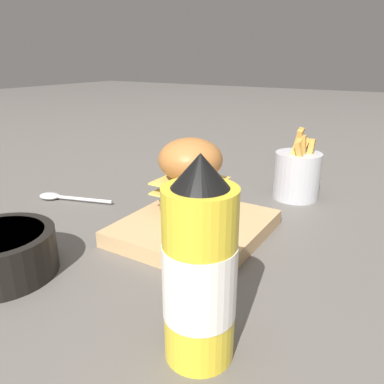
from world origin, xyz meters
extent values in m
plane|color=#5B5651|center=(0.00, 0.00, 0.00)|extent=(6.00, 6.00, 0.00)
cube|color=tan|center=(0.00, 0.00, 0.01)|extent=(0.23, 0.21, 0.02)
cylinder|color=#AD6B33|center=(-0.04, -0.03, 0.03)|extent=(0.11, 0.11, 0.02)
cylinder|color=#4C3323|center=(-0.04, -0.03, 0.05)|extent=(0.10, 0.10, 0.01)
cube|color=#EAC656|center=(-0.04, -0.03, 0.06)|extent=(0.10, 0.10, 0.00)
cylinder|color=#4C3323|center=(-0.04, -0.03, 0.07)|extent=(0.10, 0.10, 0.01)
cube|color=#EAC656|center=(-0.04, -0.03, 0.08)|extent=(0.10, 0.10, 0.00)
ellipsoid|color=#AD6B33|center=(-0.04, -0.03, 0.11)|extent=(0.11, 0.11, 0.07)
cylinder|color=yellow|center=(0.22, 0.14, 0.09)|extent=(0.07, 0.07, 0.17)
cylinder|color=white|center=(0.22, 0.14, 0.08)|extent=(0.07, 0.07, 0.07)
cone|color=black|center=(0.22, 0.14, 0.19)|extent=(0.05, 0.05, 0.03)
cylinder|color=#B7B7BC|center=(-0.26, 0.09, 0.05)|extent=(0.09, 0.09, 0.09)
cube|color=gold|center=(-0.26, 0.11, 0.09)|extent=(0.02, 0.01, 0.07)
cube|color=gold|center=(-0.26, 0.09, 0.09)|extent=(0.03, 0.03, 0.07)
cube|color=gold|center=(-0.23, 0.10, 0.09)|extent=(0.02, 0.03, 0.07)
cube|color=gold|center=(-0.26, 0.08, 0.09)|extent=(0.02, 0.02, 0.07)
cube|color=gold|center=(-0.25, 0.09, 0.10)|extent=(0.03, 0.01, 0.09)
cube|color=gold|center=(-0.25, 0.10, 0.09)|extent=(0.01, 0.01, 0.08)
cube|color=gold|center=(-0.26, 0.08, 0.10)|extent=(0.01, 0.03, 0.09)
cube|color=gold|center=(-0.24, 0.08, 0.09)|extent=(0.03, 0.03, 0.08)
cylinder|color=black|center=(0.23, -0.16, 0.03)|extent=(0.14, 0.14, 0.06)
cylinder|color=silver|center=(-0.01, -0.26, 0.01)|extent=(0.04, 0.11, 0.01)
ellipsoid|color=silver|center=(0.01, -0.34, 0.01)|extent=(0.04, 0.05, 0.01)
cylinder|color=#B21E14|center=(-0.22, -0.13, 0.00)|extent=(0.06, 0.06, 0.00)
camera|label=1|loc=(0.47, 0.28, 0.27)|focal=35.00mm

